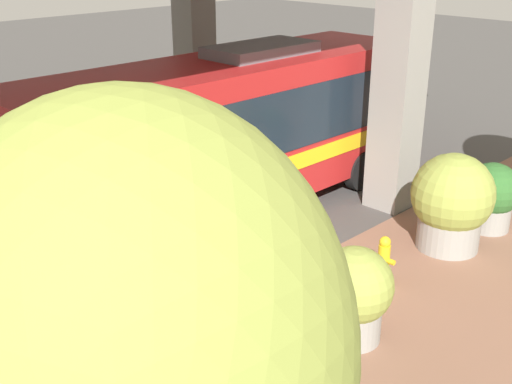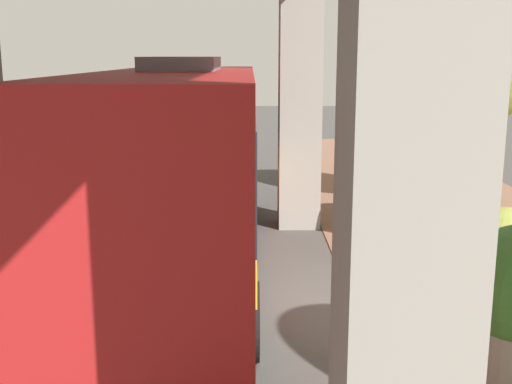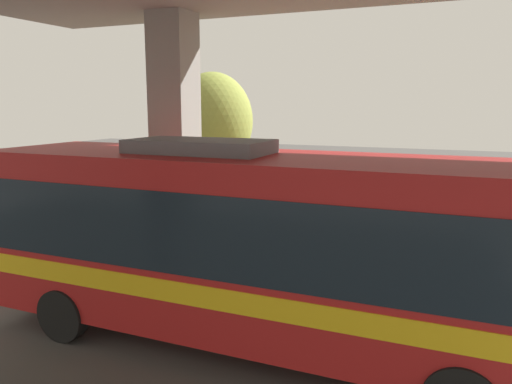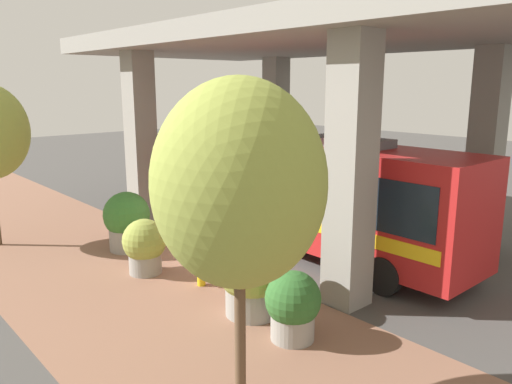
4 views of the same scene
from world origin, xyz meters
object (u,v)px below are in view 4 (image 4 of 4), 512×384
(bus, at_px, (319,190))
(planter_extra, at_px, (293,305))
(planter_front, at_px, (252,273))
(planter_middle, at_px, (127,221))
(street_tree_near, at_px, (239,184))
(fire_hydrant, at_px, (201,269))
(planter_back, at_px, (145,246))

(bus, xyz_separation_m, planter_extra, (-4.58, -3.36, -1.25))
(planter_front, distance_m, planter_middle, 6.10)
(bus, distance_m, street_tree_near, 8.33)
(bus, bearing_deg, street_tree_near, -147.38)
(fire_hydrant, distance_m, planter_back, 1.92)
(bus, bearing_deg, planter_extra, -143.73)
(fire_hydrant, distance_m, street_tree_near, 6.20)
(fire_hydrant, xyz_separation_m, planter_extra, (-0.24, -3.58, 0.28))
(bus, relative_size, street_tree_near, 1.89)
(fire_hydrant, distance_m, planter_middle, 3.98)
(bus, relative_size, fire_hydrant, 10.59)
(planter_middle, height_order, planter_extra, planter_middle)
(bus, bearing_deg, fire_hydrant, 177.04)
(planter_back, xyz_separation_m, street_tree_near, (-1.87, -6.39, 2.96))
(bus, relative_size, planter_extra, 6.75)
(bus, height_order, planter_back, bus)
(fire_hydrant, relative_size, planter_extra, 0.64)
(planter_extra, bearing_deg, planter_middle, 88.51)
(planter_back, bearing_deg, planter_middle, 74.42)
(planter_front, xyz_separation_m, planter_middle, (0.05, 6.10, -0.04))
(planter_front, distance_m, planter_back, 3.96)
(bus, relative_size, planter_back, 6.43)
(planter_extra, bearing_deg, planter_back, 94.38)
(planter_front, bearing_deg, bus, 23.44)
(planter_extra, bearing_deg, street_tree_near, -155.71)
(bus, bearing_deg, planter_front, -156.56)
(planter_middle, bearing_deg, planter_back, -105.58)
(planter_front, height_order, planter_extra, planter_front)
(bus, distance_m, planter_front, 4.93)
(bus, xyz_separation_m, planter_front, (-4.43, -1.92, -1.00))
(planter_middle, height_order, planter_back, planter_middle)
(fire_hydrant, distance_m, planter_front, 2.21)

